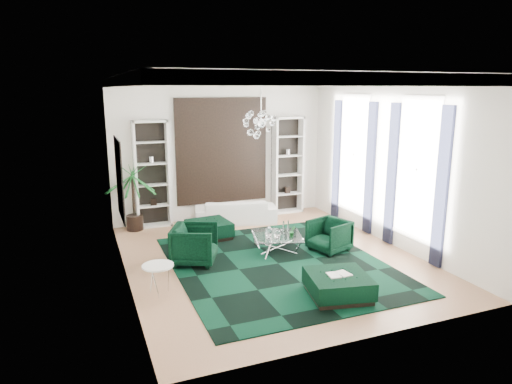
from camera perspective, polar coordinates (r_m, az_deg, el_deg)
name	(u,v)px	position (r m, az deg, el deg)	size (l,w,h in m)	color
floor	(271,258)	(9.97, 1.85, -8.30)	(6.00, 7.00, 0.02)	#AC7D5A
ceiling	(272,77)	(9.30, 2.03, 14.23)	(6.00, 7.00, 0.02)	white
wall_back	(221,151)	(12.71, -4.38, 5.18)	(6.00, 0.02, 3.80)	white
wall_front	(373,214)	(6.46, 14.39, -2.67)	(6.00, 0.02, 3.80)	white
wall_left	(121,182)	(8.72, -16.54, 1.18)	(0.02, 7.00, 3.80)	white
wall_right	(391,163)	(10.98, 16.54, 3.48)	(0.02, 7.00, 3.80)	white
crown_molding	(272,82)	(9.30, 2.02, 13.55)	(6.00, 7.00, 0.18)	white
ceiling_medallion	(266,79)	(9.58, 1.29, 13.95)	(0.90, 0.90, 0.05)	white
tapestry	(222,151)	(12.66, -4.31, 5.15)	(2.50, 0.06, 2.80)	black
shelving_left	(152,174)	(12.17, -12.87, 2.17)	(0.90, 0.38, 2.80)	white
shelving_right	(288,165)	(13.30, 3.98, 3.35)	(0.90, 0.38, 2.80)	white
painting	(120,179)	(9.32, -16.62, 1.58)	(0.04, 1.30, 1.60)	black
window_near	(417,169)	(10.28, 19.51, 2.67)	(0.03, 1.10, 2.90)	white
curtain_near_a	(442,188)	(9.74, 22.22, 0.43)	(0.07, 0.30, 3.25)	black
curtain_near_b	(392,175)	(10.90, 16.61, 2.07)	(0.07, 0.30, 3.25)	black
window_far	(354,155)	(12.17, 12.15, 4.59)	(0.03, 1.10, 2.90)	white
curtain_far_a	(370,169)	(11.56, 14.07, 2.81)	(0.07, 0.30, 3.25)	black
curtain_far_b	(337,160)	(12.84, 10.05, 3.97)	(0.07, 0.30, 3.25)	black
rug	(278,264)	(9.63, 2.79, -8.96)	(4.20, 5.00, 0.02)	black
sofa	(236,211)	(12.43, -2.57, -2.42)	(2.17, 0.85, 0.63)	white
armchair_left	(195,245)	(9.63, -7.69, -6.52)	(0.87, 0.90, 0.82)	black
armchair_right	(329,236)	(10.39, 9.12, -5.40)	(0.77, 0.80, 0.72)	black
coffee_table	(277,243)	(10.32, 2.61, -6.40)	(1.08, 1.08, 0.37)	white
ottoman_side	(209,230)	(11.22, -5.88, -4.73)	(0.95, 0.95, 0.42)	black
ottoman_front	(338,286)	(8.28, 10.23, -11.47)	(1.03, 1.03, 0.41)	black
book	(339,274)	(8.19, 10.29, -10.06)	(0.41, 0.27, 0.03)	white
side_table	(159,280)	(8.40, -12.08, -10.69)	(0.56, 0.56, 0.54)	white
palm	(133,186)	(11.99, -15.16, 0.75)	(1.46, 1.46, 2.33)	#186426
chandelier	(261,124)	(9.78, 0.63, 8.53)	(0.78, 0.78, 0.70)	white
table_plant	(292,231)	(10.14, 4.55, -4.92)	(0.14, 0.11, 0.25)	#186426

